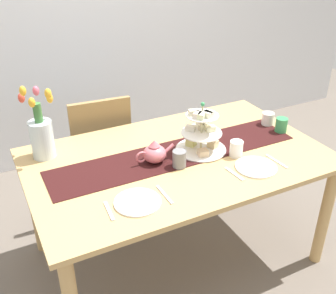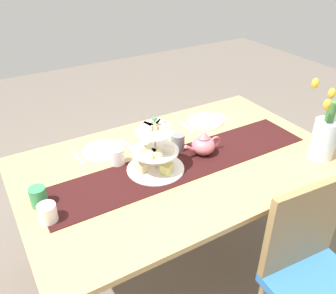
% 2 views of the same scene
% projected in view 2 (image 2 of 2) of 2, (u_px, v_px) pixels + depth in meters
% --- Properties ---
extents(ground_plane, '(8.00, 8.00, 0.00)m').
position_uv_depth(ground_plane, '(178.00, 257.00, 2.32)').
color(ground_plane, '#6B6056').
extents(dining_table, '(1.71, 1.06, 0.75)m').
position_uv_depth(dining_table, '(180.00, 175.00, 1.97)').
color(dining_table, tan).
rests_on(dining_table, ground_plane).
extents(chair_left, '(0.45, 0.45, 0.91)m').
position_uv_depth(chair_left, '(314.00, 272.00, 1.60)').
color(chair_left, olive).
rests_on(chair_left, ground_plane).
extents(table_runner, '(1.50, 0.31, 0.00)m').
position_uv_depth(table_runner, '(183.00, 163.00, 1.90)').
color(table_runner, black).
rests_on(table_runner, dining_table).
extents(tiered_cake_stand, '(0.30, 0.30, 0.30)m').
position_uv_depth(tiered_cake_stand, '(155.00, 152.00, 1.80)').
color(tiered_cake_stand, beige).
rests_on(tiered_cake_stand, table_runner).
extents(teapot, '(0.24, 0.13, 0.14)m').
position_uv_depth(teapot, '(204.00, 145.00, 1.95)').
color(teapot, '#D66B75').
rests_on(teapot, table_runner).
extents(tulip_vase, '(0.18, 0.20, 0.44)m').
position_uv_depth(tulip_vase, '(325.00, 134.00, 1.89)').
color(tulip_vase, silver).
rests_on(tulip_vase, dining_table).
extents(cream_jug, '(0.08, 0.08, 0.08)m').
position_uv_depth(cream_jug, '(48.00, 213.00, 1.51)').
color(cream_jug, white).
rests_on(cream_jug, dining_table).
extents(dinner_plate_left, '(0.23, 0.23, 0.01)m').
position_uv_depth(dinner_plate_left, '(205.00, 121.00, 2.31)').
color(dinner_plate_left, white).
rests_on(dinner_plate_left, dining_table).
extents(fork_left, '(0.03, 0.15, 0.01)m').
position_uv_depth(fork_left, '(223.00, 116.00, 2.38)').
color(fork_left, silver).
rests_on(fork_left, dining_table).
extents(knife_left, '(0.01, 0.17, 0.01)m').
position_uv_depth(knife_left, '(187.00, 127.00, 2.25)').
color(knife_left, silver).
rests_on(knife_left, dining_table).
extents(dinner_plate_right, '(0.23, 0.23, 0.01)m').
position_uv_depth(dinner_plate_right, '(103.00, 150.00, 2.01)').
color(dinner_plate_right, white).
rests_on(dinner_plate_right, dining_table).
extents(fork_right, '(0.03, 0.15, 0.01)m').
position_uv_depth(fork_right, '(126.00, 144.00, 2.07)').
color(fork_right, silver).
rests_on(fork_right, dining_table).
extents(knife_right, '(0.02, 0.17, 0.01)m').
position_uv_depth(knife_right, '(78.00, 158.00, 1.94)').
color(knife_right, silver).
rests_on(knife_right, dining_table).
extents(mug_grey, '(0.08, 0.08, 0.09)m').
position_uv_depth(mug_grey, '(178.00, 142.00, 1.99)').
color(mug_grey, slate).
rests_on(mug_grey, table_runner).
extents(mug_white_text, '(0.08, 0.08, 0.09)m').
position_uv_depth(mug_white_text, '(118.00, 156.00, 1.88)').
color(mug_white_text, white).
rests_on(mug_white_text, dining_table).
extents(mug_orange, '(0.08, 0.08, 0.09)m').
position_uv_depth(mug_orange, '(38.00, 197.00, 1.59)').
color(mug_orange, '#389356').
rests_on(mug_orange, dining_table).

